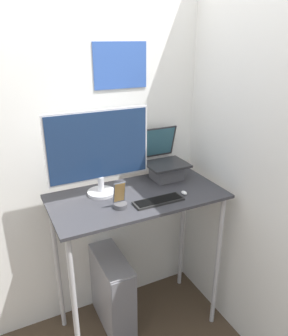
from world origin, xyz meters
name	(u,v)px	position (x,y,z in m)	size (l,w,h in m)	color
wall_back	(115,149)	(0.00, 0.65, 1.30)	(6.00, 0.06, 2.60)	white
wall_side_right	(249,164)	(0.65, 0.00, 1.30)	(0.05, 6.00, 2.60)	white
desk	(137,216)	(0.00, 0.28, 0.94)	(1.13, 0.57, 1.10)	#333338
laptop	(165,166)	(0.30, 0.45, 1.19)	(0.29, 0.30, 0.35)	#4C4C51
monitor	(99,151)	(-0.20, 0.40, 1.39)	(0.66, 0.18, 0.55)	silver
keyboard	(158,201)	(0.08, 0.14, 1.11)	(0.32, 0.10, 0.02)	black
mouse	(184,193)	(0.28, 0.16, 1.11)	(0.03, 0.05, 0.02)	white
cell_phone	(120,201)	(-0.16, 0.18, 1.14)	(0.08, 0.08, 0.16)	#4C4C51
computer_tower	(112,291)	(-0.16, 0.39, 0.29)	(0.19, 0.48, 0.58)	gray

